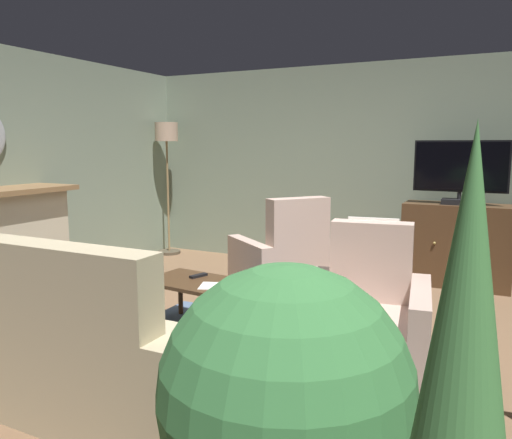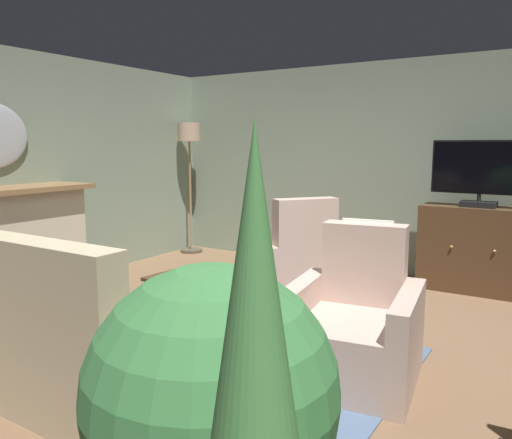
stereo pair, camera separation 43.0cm
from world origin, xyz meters
The scene contains 13 objects.
ground_plane centered at (0.00, 0.00, -0.02)m, with size 6.46×6.44×0.04m, color brown.
wall_back centered at (0.00, 2.97, 1.28)m, with size 6.46×0.10×2.57m, color gray.
rug_central centered at (0.03, -0.34, 0.01)m, with size 2.39×2.13×0.01m, color slate.
tv_cabinet centered at (1.22, 2.62, 0.44)m, with size 1.16×0.50×0.92m.
television centered at (1.22, 2.56, 1.29)m, with size 0.98×0.20×0.70m.
coffee_table centered at (-0.54, 0.13, 0.38)m, with size 1.07×0.63×0.43m.
tv_remote centered at (-0.68, 0.25, 0.44)m, with size 0.17×0.05×0.02m, color black.
folded_newspaper centered at (-0.37, 0.07, 0.43)m, with size 0.30×0.22×0.01m, color silver.
sofa_floral centered at (-0.70, -1.26, 0.35)m, with size 2.11×0.87×1.06m.
armchair_facing_sofa centered at (0.86, -0.03, 0.33)m, with size 0.96×0.99×1.04m.
armchair_angled_to_table centered at (-0.35, 1.39, 0.33)m, with size 1.21×1.22×1.06m.
potted_plant_small_fern_corner centered at (1.03, -1.83, 0.70)m, with size 0.91×0.91×1.17m.
floor_lamp centered at (-2.68, 2.56, 1.49)m, with size 0.32×0.32×1.88m.
Camera 1 is at (1.68, -3.37, 1.57)m, focal length 35.57 mm.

